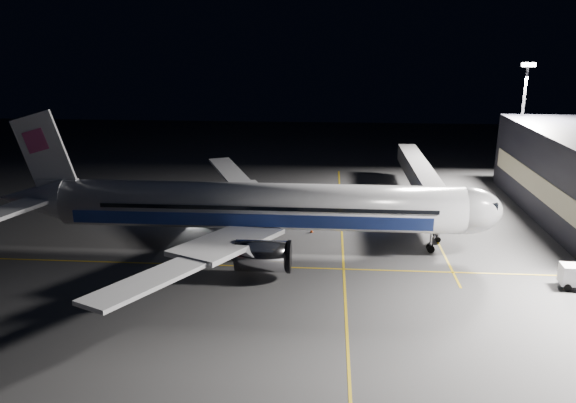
# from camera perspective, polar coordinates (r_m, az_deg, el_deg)

# --- Properties ---
(ground) EXTENTS (200.00, 200.00, 0.00)m
(ground) POSITION_cam_1_polar(r_m,az_deg,el_deg) (69.37, -2.73, -4.64)
(ground) COLOR #4C4C4F
(ground) RESTS_ON ground
(guide_line_main) EXTENTS (0.25, 80.00, 0.01)m
(guide_line_main) POSITION_cam_1_polar(r_m,az_deg,el_deg) (68.92, 5.58, -4.84)
(guide_line_main) COLOR gold
(guide_line_main) RESTS_ON ground
(guide_line_cross) EXTENTS (70.00, 0.25, 0.01)m
(guide_line_cross) POSITION_cam_1_polar(r_m,az_deg,el_deg) (63.87, -3.38, -6.60)
(guide_line_cross) COLOR gold
(guide_line_cross) RESTS_ON ground
(guide_line_side) EXTENTS (0.25, 40.00, 0.01)m
(guide_line_side) POSITION_cam_1_polar(r_m,az_deg,el_deg) (79.50, 14.13, -2.29)
(guide_line_side) COLOR gold
(guide_line_side) RESTS_ON ground
(airliner) EXTENTS (61.48, 54.22, 16.64)m
(airliner) POSITION_cam_1_polar(r_m,az_deg,el_deg) (67.78, -3.69, -0.54)
(airliner) COLOR silver
(airliner) RESTS_ON ground
(jet_bridge) EXTENTS (3.60, 34.40, 6.30)m
(jet_bridge) POSITION_cam_1_polar(r_m,az_deg,el_deg) (85.83, 13.48, 2.36)
(jet_bridge) COLOR #B2B2B7
(jet_bridge) RESTS_ON ground
(floodlight_mast_north) EXTENTS (2.40, 0.68, 20.70)m
(floodlight_mast_north) POSITION_cam_1_polar(r_m,az_deg,el_deg) (102.02, 22.71, 8.24)
(floodlight_mast_north) COLOR #59595E
(floodlight_mast_north) RESTS_ON ground
(baggage_tug) EXTENTS (2.56, 2.30, 1.54)m
(baggage_tug) POSITION_cam_1_polar(r_m,az_deg,el_deg) (79.71, -9.71, -1.43)
(baggage_tug) COLOR black
(baggage_tug) RESTS_ON ground
(safety_cone_a) EXTENTS (0.38, 0.38, 0.57)m
(safety_cone_a) POSITION_cam_1_polar(r_m,az_deg,el_deg) (78.65, -6.00, -1.85)
(safety_cone_a) COLOR #FF490A
(safety_cone_a) RESTS_ON ground
(safety_cone_b) EXTENTS (0.42, 0.42, 0.64)m
(safety_cone_b) POSITION_cam_1_polar(r_m,az_deg,el_deg) (74.16, 2.41, -2.92)
(safety_cone_b) COLOR #FF490A
(safety_cone_b) RESTS_ON ground
(safety_cone_c) EXTENTS (0.41, 0.41, 0.62)m
(safety_cone_c) POSITION_cam_1_polar(r_m,az_deg,el_deg) (76.85, -8.06, -2.36)
(safety_cone_c) COLOR #FF490A
(safety_cone_c) RESTS_ON ground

